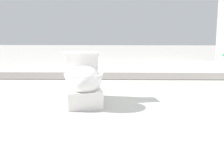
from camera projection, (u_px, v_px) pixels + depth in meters
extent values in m
plane|color=#A8A59E|center=(83.00, 97.00, 3.47)|extent=(14.00, 14.00, 0.00)
cube|color=#605B56|center=(125.00, 76.00, 4.73)|extent=(0.56, 8.00, 0.01)
cube|color=white|center=(83.00, 95.00, 3.24)|extent=(0.65, 0.45, 0.17)
ellipsoid|color=white|center=(84.00, 80.00, 3.11)|extent=(0.50, 0.44, 0.28)
cylinder|color=white|center=(84.00, 74.00, 3.10)|extent=(0.46, 0.46, 0.03)
cube|color=white|center=(81.00, 69.00, 3.40)|extent=(0.24, 0.37, 0.30)
cube|color=white|center=(81.00, 54.00, 3.37)|extent=(0.27, 0.40, 0.04)
cylinder|color=silver|center=(88.00, 52.00, 3.38)|extent=(0.02, 0.02, 0.01)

